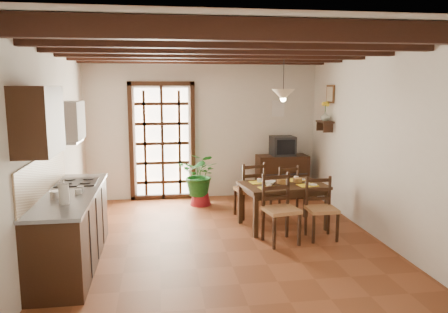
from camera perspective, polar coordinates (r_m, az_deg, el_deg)
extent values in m
plane|color=brown|center=(6.44, -0.36, -10.75)|extent=(5.00, 5.00, 0.00)
cube|color=silver|center=(8.57, -2.74, 3.88)|extent=(4.50, 0.02, 2.80)
cube|color=silver|center=(3.68, 5.13, -3.40)|extent=(4.50, 0.02, 2.80)
cube|color=silver|center=(6.20, -21.43, 1.17)|extent=(0.02, 5.00, 2.80)
cube|color=silver|center=(6.79, 18.78, 1.97)|extent=(0.02, 5.00, 2.80)
cube|color=white|center=(6.08, -0.39, 14.90)|extent=(4.50, 5.00, 0.02)
cube|color=black|center=(4.01, 4.01, 16.20)|extent=(4.50, 0.14, 0.20)
cube|color=black|center=(4.83, 1.79, 15.04)|extent=(4.50, 0.14, 0.20)
cube|color=black|center=(5.65, 0.23, 14.20)|extent=(4.50, 0.14, 0.20)
cube|color=black|center=(6.48, -0.93, 13.57)|extent=(4.50, 0.14, 0.20)
cube|color=black|center=(7.31, -1.82, 13.08)|extent=(4.50, 0.14, 0.20)
cube|color=black|center=(8.15, -2.52, 12.68)|extent=(4.50, 0.14, 0.20)
cube|color=white|center=(8.55, -8.06, 1.76)|extent=(1.01, 0.02, 2.11)
cube|color=black|center=(8.43, -8.23, 9.42)|extent=(1.26, 0.10, 0.08)
cube|color=black|center=(8.52, -12.03, 1.62)|extent=(0.08, 0.10, 2.28)
cube|color=black|center=(8.52, -4.09, 1.81)|extent=(0.08, 0.10, 2.28)
cube|color=black|center=(8.48, -8.06, 1.70)|extent=(1.01, 0.03, 2.02)
cube|color=black|center=(5.77, -19.25, -9.05)|extent=(0.60, 2.20, 0.88)
cube|color=slate|center=(5.65, -19.50, -4.62)|extent=(0.64, 2.25, 0.04)
cube|color=tan|center=(5.67, -22.46, -2.37)|extent=(0.02, 2.20, 0.50)
cube|color=black|center=(4.86, -23.10, 4.35)|extent=(0.35, 0.80, 0.70)
cube|color=white|center=(6.07, -19.89, 4.43)|extent=(0.38, 0.60, 0.50)
cube|color=silver|center=(6.10, -19.75, 1.91)|extent=(0.32, 0.55, 0.04)
cube|color=black|center=(6.17, -18.56, -3.18)|extent=(0.50, 0.55, 0.02)
cylinder|color=white|center=(5.09, -20.19, -4.66)|extent=(0.11, 0.11, 0.24)
cylinder|color=silver|center=(5.42, -21.06, -4.74)|extent=(0.14, 0.14, 0.10)
cube|color=#352011|center=(6.86, 7.72, -3.76)|extent=(1.37, 0.98, 0.05)
cube|color=#352011|center=(6.88, 7.71, -4.31)|extent=(1.23, 0.88, 0.09)
cube|color=#352011|center=(7.50, 10.64, -5.42)|extent=(0.07, 0.07, 0.64)
cube|color=#352011|center=(7.06, 2.15, -6.19)|extent=(0.07, 0.07, 0.64)
cube|color=#352011|center=(6.90, 13.30, -6.81)|extent=(0.07, 0.07, 0.64)
cube|color=#352011|center=(6.42, 4.16, -7.79)|extent=(0.07, 0.07, 0.64)
cube|color=#AC7749|center=(6.20, 7.47, -6.94)|extent=(0.52, 0.51, 0.05)
cube|color=black|center=(6.29, 6.77, -4.35)|extent=(0.45, 0.12, 0.49)
cube|color=black|center=(6.27, 7.43, -9.06)|extent=(0.50, 0.48, 0.48)
cube|color=#AC7749|center=(6.48, 12.65, -6.75)|extent=(0.41, 0.39, 0.05)
cube|color=black|center=(6.58, 12.20, -4.48)|extent=(0.41, 0.04, 0.45)
cube|color=black|center=(6.55, 12.58, -8.60)|extent=(0.39, 0.37, 0.44)
cube|color=#AC7749|center=(7.39, 3.34, -4.32)|extent=(0.52, 0.50, 0.05)
cube|color=black|center=(7.18, 3.93, -2.77)|extent=(0.44, 0.13, 0.48)
cube|color=black|center=(7.45, 3.32, -6.07)|extent=(0.49, 0.48, 0.47)
cube|color=#AC7749|center=(7.63, 7.85, -4.28)|extent=(0.47, 0.45, 0.05)
cube|color=black|center=(7.45, 8.47, -2.91)|extent=(0.40, 0.12, 0.44)
cube|color=black|center=(7.69, 7.81, -5.83)|extent=(0.44, 0.43, 0.43)
cube|color=yellow|center=(6.60, 5.54, -4.57)|extent=(0.29, 0.22, 0.01)
cube|color=yellow|center=(6.78, 10.77, -4.32)|extent=(0.29, 0.22, 0.01)
cube|color=yellow|center=(6.98, 4.75, -3.80)|extent=(0.29, 0.22, 0.01)
cube|color=yellow|center=(7.15, 9.72, -3.59)|extent=(0.29, 0.22, 0.01)
cylinder|color=olive|center=(6.86, 7.72, -3.68)|extent=(0.20, 0.20, 0.08)
imported|color=white|center=(6.81, 5.82, -3.40)|extent=(0.29, 0.29, 0.05)
cube|color=black|center=(8.74, 7.57, -2.58)|extent=(1.00, 0.45, 0.84)
cube|color=black|center=(8.63, 7.66, 1.40)|extent=(0.46, 0.42, 0.38)
cube|color=black|center=(8.44, 8.04, 1.21)|extent=(0.36, 0.03, 0.28)
cube|color=white|center=(8.80, 7.08, 6.24)|extent=(0.25, 0.03, 0.32)
cone|color=maroon|center=(8.18, -3.09, -5.57)|extent=(0.40, 0.40, 0.24)
imported|color=#144C19|center=(8.08, -3.12, -2.41)|extent=(2.36, 2.23, 2.09)
cube|color=black|center=(8.18, 13.04, 4.45)|extent=(0.20, 0.42, 0.03)
cube|color=black|center=(8.03, 13.46, 3.70)|extent=(0.18, 0.03, 0.18)
cube|color=black|center=(8.35, 12.59, 3.93)|extent=(0.18, 0.03, 0.18)
imported|color=#B2BFB2|center=(8.18, 13.07, 5.15)|extent=(0.15, 0.15, 0.15)
sphere|color=yellow|center=(8.16, 13.12, 6.62)|extent=(0.14, 0.14, 0.14)
cylinder|color=#144C19|center=(8.17, 13.08, 5.57)|extent=(0.01, 0.01, 0.28)
cube|color=brown|center=(8.19, 13.73, 7.93)|extent=(0.03, 0.32, 0.32)
cube|color=#C3B292|center=(8.18, 13.63, 7.93)|extent=(0.01, 0.26, 0.26)
cylinder|color=black|center=(6.79, 7.81, 11.26)|extent=(0.01, 0.01, 0.70)
cone|color=beige|center=(6.79, 7.74, 8.14)|extent=(0.36, 0.36, 0.14)
sphere|color=#FFD88C|center=(6.79, 7.73, 7.46)|extent=(0.09, 0.09, 0.09)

